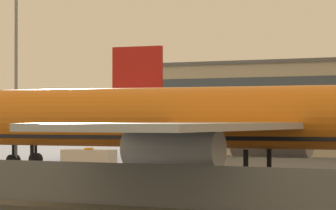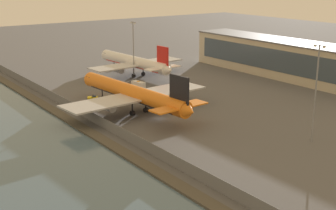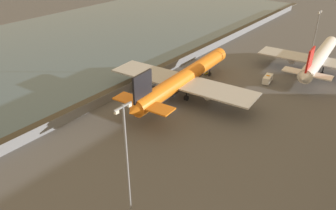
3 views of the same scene
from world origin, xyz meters
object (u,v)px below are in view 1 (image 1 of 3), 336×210
at_px(cargo_jet_orange, 227,120).
at_px(ops_van, 90,160).
at_px(baggage_tug, 2,177).
at_px(apron_light_mast_apron_east, 16,62).
at_px(passenger_jet_white_red, 9,121).

height_order(cargo_jet_orange, ops_van, cargo_jet_orange).
relative_size(cargo_jet_orange, ops_van, 9.39).
distance_m(cargo_jet_orange, ops_van, 28.45).
height_order(cargo_jet_orange, baggage_tug, cargo_jet_orange).
bearing_deg(baggage_tug, apron_light_mast_apron_east, 127.32).
bearing_deg(baggage_tug, ops_van, 105.83).
bearing_deg(passenger_jet_white_red, apron_light_mast_apron_east, -38.77).
bearing_deg(passenger_jet_white_red, baggage_tug, -51.41).
bearing_deg(apron_light_mast_apron_east, passenger_jet_white_red, 141.23).
bearing_deg(ops_van, cargo_jet_orange, -34.65).
height_order(cargo_jet_orange, passenger_jet_white_red, cargo_jet_orange).
distance_m(cargo_jet_orange, apron_light_mast_apron_east, 45.68).
bearing_deg(passenger_jet_white_red, ops_van, -28.25).
relative_size(cargo_jet_orange, passenger_jet_white_red, 1.14).
height_order(baggage_tug, apron_light_mast_apron_east, apron_light_mast_apron_east).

